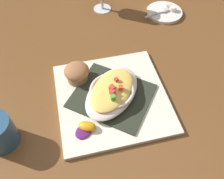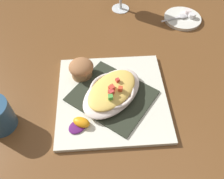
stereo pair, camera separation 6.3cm
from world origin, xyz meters
The scene contains 10 objects.
ground_plane centered at (0.00, 0.00, 0.00)m, with size 2.60×2.60×0.00m, color brown.
square_plate centered at (0.00, 0.00, 0.01)m, with size 0.30×0.30×0.01m, color white.
folded_napkin centered at (0.00, 0.00, 0.01)m, with size 0.17×0.20×0.00m, color #2A3024.
gratin_dish centered at (0.00, 0.00, 0.03)m, with size 0.20×0.23×0.05m.
muffin centered at (0.09, -0.07, 0.04)m, with size 0.07×0.07×0.05m.
orange_garnish centered at (0.07, 0.10, 0.02)m, with size 0.06×0.06×0.02m.
creamer_saucer centered at (-0.22, -0.38, 0.01)m, with size 0.13×0.13×0.01m, color silver.
spoon centered at (-0.21, -0.38, 0.02)m, with size 0.10×0.06×0.01m.
creamer_cup_0 centered at (-0.25, -0.38, 0.02)m, with size 0.02×0.02×0.02m, color white.
creamer_cup_1 centered at (-0.24, -0.40, 0.02)m, with size 0.02×0.02×0.02m, color white.
Camera 1 is at (0.02, 0.38, 0.54)m, focal length 38.40 mm.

